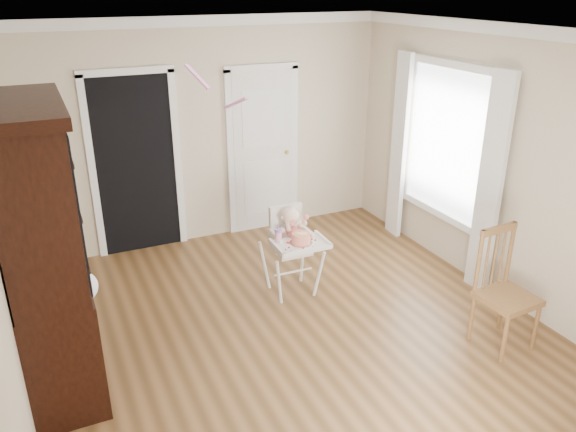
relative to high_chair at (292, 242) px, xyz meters
name	(u,v)px	position (x,y,z in m)	size (l,w,h in m)	color
floor	(297,336)	(-0.30, -0.75, -0.59)	(5.00, 5.00, 0.00)	#55391D
ceiling	(299,32)	(-0.30, -0.75, 2.11)	(5.00, 5.00, 0.00)	white
wall_back	(208,133)	(-0.30, 1.75, 0.76)	(4.50, 4.50, 0.00)	beige
wall_left	(1,251)	(-2.55, -0.75, 0.76)	(5.00, 5.00, 0.00)	beige
wall_right	(502,166)	(1.95, -0.75, 0.76)	(5.00, 5.00, 0.00)	beige
crown_molding	(299,40)	(-0.30, -0.75, 2.05)	(4.50, 5.00, 0.12)	white
doorway	(136,162)	(-1.20, 1.73, 0.52)	(1.06, 0.05, 2.22)	black
closet_door	(263,153)	(0.40, 1.72, 0.44)	(0.96, 0.09, 2.13)	white
window_right	(443,153)	(1.88, 0.05, 0.70)	(0.13, 1.84, 2.30)	white
high_chair	(292,242)	(0.00, 0.00, 0.00)	(0.56, 0.69, 0.95)	white
baby	(291,228)	(0.00, 0.02, 0.14)	(0.28, 0.21, 0.43)	beige
cake	(301,238)	(0.00, -0.21, 0.13)	(0.23, 0.23, 0.11)	silver
sippy_cup	(278,235)	(-0.19, -0.09, 0.15)	(0.07, 0.07, 0.18)	pink
china_cabinet	(46,254)	(-2.28, -0.50, 0.57)	(0.61, 1.37, 2.31)	black
dining_chair	(505,293)	(1.32, -1.60, -0.08)	(0.47, 0.47, 1.09)	brown
streamer	(197,77)	(-0.93, -0.17, 1.74)	(0.03, 0.50, 0.02)	pink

